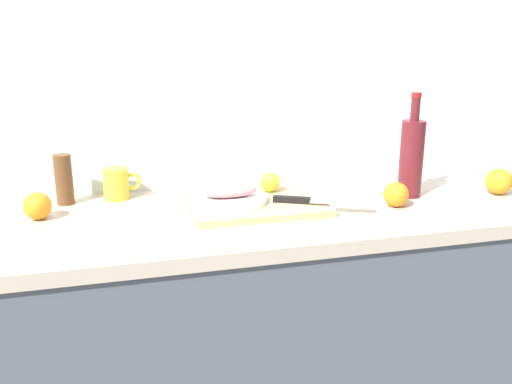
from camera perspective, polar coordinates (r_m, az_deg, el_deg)
The scene contains 13 objects.
back_wall at distance 1.83m, azimuth -5.90°, elevation 11.38°, with size 3.20×0.05×2.50m, color silver.
kitchen_counter at distance 1.78m, azimuth -3.41°, elevation -16.10°, with size 2.00×0.60×0.90m.
cutting_board at distance 1.63m, azimuth 0.00°, elevation -1.35°, with size 0.40×0.28×0.02m, color tan.
white_plate at distance 1.63m, azimuth -2.76°, elevation -0.76°, with size 0.22×0.22×0.01m, color white.
fish_fillet at distance 1.62m, azimuth -2.77°, elevation 0.10°, with size 0.17×0.07×0.04m, color tan.
chef_knife at distance 1.61m, azimuth 5.60°, elevation -0.90°, with size 0.27×0.15×0.02m.
lemon_0 at distance 1.72m, azimuth 1.46°, elevation 1.05°, with size 0.06×0.06×0.06m, color yellow.
wine_bottle at distance 1.79m, azimuth 15.88°, elevation 3.59°, with size 0.07×0.07×0.33m.
coffee_mug_0 at distance 1.76m, azimuth -14.28°, elevation 0.84°, with size 0.12×0.08×0.10m.
orange_0 at distance 1.64m, azimuth -21.79°, elevation -1.37°, with size 0.08×0.08×0.08m, color orange.
orange_2 at distance 1.69m, azimuth 14.36°, elevation -0.24°, with size 0.08×0.08×0.08m, color orange.
orange_3 at distance 1.93m, azimuth 23.97°, elevation 1.00°, with size 0.08×0.08×0.08m, color orange.
pepper_mill at distance 1.75m, azimuth -19.38°, elevation 1.23°, with size 0.05×0.05×0.15m, color brown.
Camera 1 is at (-0.28, -1.48, 1.40)m, focal length 38.43 mm.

